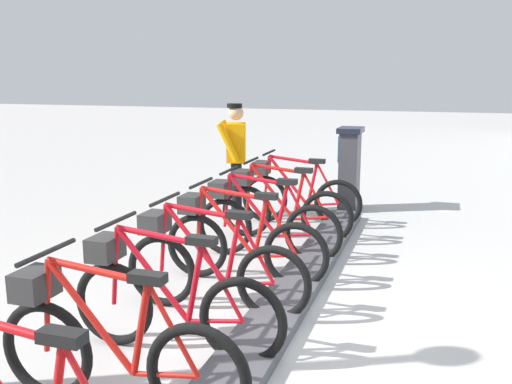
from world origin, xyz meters
The scene contains 11 objects.
ground_plane centered at (0.00, 0.00, 0.00)m, with size 60.00×60.00×0.00m, color #ADA9A6.
dock_rail_base centered at (0.00, 0.00, 0.05)m, with size 0.44×8.76×0.10m, color #47474C.
payment_kiosk centered at (0.05, -4.90, 0.67)m, with size 0.36×0.52×1.28m.
bike_docked_0 centered at (0.63, -3.78, 0.43)m, with size 1.72×0.54×1.02m.
bike_docked_1 centered at (0.63, -2.98, 0.43)m, with size 1.72×0.54×1.02m.
bike_docked_2 centered at (0.63, -2.19, 0.43)m, with size 1.72×0.54×1.02m.
bike_docked_3 centered at (0.63, -1.39, 0.43)m, with size 1.72×0.54×1.02m.
bike_docked_4 centered at (0.63, -0.60, 0.43)m, with size 1.72×0.54×1.02m.
bike_docked_5 centered at (0.63, 0.20, 0.43)m, with size 1.72×0.54×1.02m.
bike_docked_6 centered at (0.63, 1.00, 0.43)m, with size 1.72×0.54×1.02m.
worker_near_rack centered at (1.58, -3.98, 0.91)m, with size 0.53×0.69×1.66m.
Camera 1 is at (-1.23, 3.78, 2.07)m, focal length 39.89 mm.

